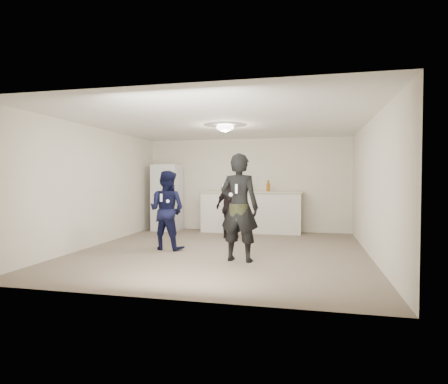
% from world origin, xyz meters
% --- Properties ---
extents(floor, '(6.00, 6.00, 0.00)m').
position_xyz_m(floor, '(0.00, 0.00, 0.00)').
color(floor, '#6B5B4C').
rests_on(floor, ground).
extents(ceiling, '(6.00, 6.00, 0.00)m').
position_xyz_m(ceiling, '(0.00, 0.00, 2.50)').
color(ceiling, silver).
rests_on(ceiling, wall_back).
extents(wall_back, '(6.00, 0.00, 6.00)m').
position_xyz_m(wall_back, '(0.00, 3.00, 1.25)').
color(wall_back, beige).
rests_on(wall_back, floor).
extents(wall_front, '(6.00, 0.00, 6.00)m').
position_xyz_m(wall_front, '(0.00, -3.00, 1.25)').
color(wall_front, beige).
rests_on(wall_front, floor).
extents(wall_left, '(0.00, 6.00, 6.00)m').
position_xyz_m(wall_left, '(-2.75, 0.00, 1.25)').
color(wall_left, beige).
rests_on(wall_left, floor).
extents(wall_right, '(0.00, 6.00, 6.00)m').
position_xyz_m(wall_right, '(2.75, 0.00, 1.25)').
color(wall_right, beige).
rests_on(wall_right, floor).
extents(counter, '(2.60, 0.56, 1.05)m').
position_xyz_m(counter, '(0.16, 2.67, 0.53)').
color(counter, silver).
rests_on(counter, floor).
extents(counter_top, '(2.68, 0.64, 0.04)m').
position_xyz_m(counter_top, '(0.16, 2.67, 1.07)').
color(counter_top, beige).
rests_on(counter_top, counter).
extents(fridge, '(0.70, 0.70, 1.80)m').
position_xyz_m(fridge, '(-2.15, 2.60, 0.90)').
color(fridge, silver).
rests_on(fridge, floor).
extents(fridge_handle, '(0.02, 0.02, 0.60)m').
position_xyz_m(fridge_handle, '(-1.87, 2.23, 1.30)').
color(fridge_handle, '#B6B6BA').
rests_on(fridge_handle, fridge).
extents(ceiling_dome, '(0.36, 0.36, 0.16)m').
position_xyz_m(ceiling_dome, '(0.00, 0.30, 2.45)').
color(ceiling_dome, white).
rests_on(ceiling_dome, ceiling).
extents(shaker, '(0.08, 0.08, 0.17)m').
position_xyz_m(shaker, '(-0.57, 2.54, 1.18)').
color(shaker, '#ABABAF').
rests_on(shaker, counter_top).
extents(man, '(0.84, 0.70, 1.57)m').
position_xyz_m(man, '(-1.12, -0.05, 0.79)').
color(man, '#0E113A').
rests_on(man, floor).
extents(woman, '(0.73, 0.53, 1.85)m').
position_xyz_m(woman, '(0.49, -0.80, 0.92)').
color(woman, black).
rests_on(woman, floor).
extents(camo_shorts, '(0.34, 0.34, 0.28)m').
position_xyz_m(camo_shorts, '(0.49, -0.80, 0.85)').
color(camo_shorts, '#2D3417').
rests_on(camo_shorts, woman).
extents(spectator, '(0.92, 0.74, 1.46)m').
position_xyz_m(spectator, '(-0.16, 1.54, 0.73)').
color(spectator, black).
rests_on(spectator, floor).
extents(remote_man, '(0.04, 0.04, 0.15)m').
position_xyz_m(remote_man, '(-1.12, -0.33, 1.05)').
color(remote_man, silver).
rests_on(remote_man, man).
extents(nunchuk_man, '(0.07, 0.07, 0.07)m').
position_xyz_m(nunchuk_man, '(-1.00, -0.30, 0.98)').
color(nunchuk_man, white).
rests_on(nunchuk_man, man).
extents(remote_woman, '(0.04, 0.04, 0.15)m').
position_xyz_m(remote_woman, '(0.49, -1.05, 1.25)').
color(remote_woman, white).
rests_on(remote_woman, woman).
extents(nunchuk_woman, '(0.07, 0.07, 0.07)m').
position_xyz_m(nunchuk_woman, '(0.39, -1.02, 1.15)').
color(nunchuk_woman, silver).
rests_on(nunchuk_woman, woman).
extents(bottle_cluster, '(0.92, 0.37, 0.26)m').
position_xyz_m(bottle_cluster, '(0.27, 2.57, 1.20)').
color(bottle_cluster, '#9D5516').
rests_on(bottle_cluster, counter_top).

